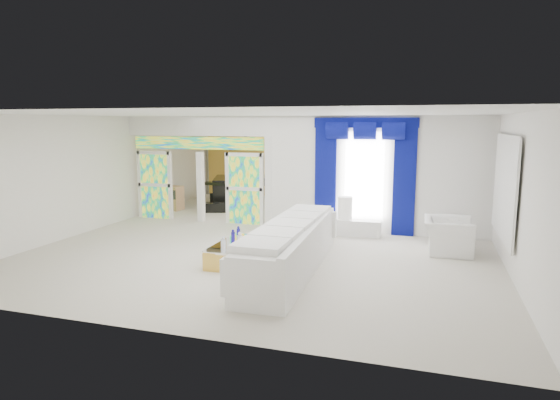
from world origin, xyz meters
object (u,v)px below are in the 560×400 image
(console_table, at_px, (357,228))
(grand_piano, at_px, (235,191))
(white_sofa, at_px, (291,250))
(armchair, at_px, (448,236))
(coffee_table, at_px, (232,252))

(console_table, height_order, grand_piano, grand_piano)
(white_sofa, bearing_deg, grand_piano, 118.17)
(console_table, relative_size, armchair, 1.04)
(grand_piano, bearing_deg, console_table, -56.59)
(white_sofa, height_order, coffee_table, white_sofa)
(grand_piano, bearing_deg, white_sofa, -79.72)
(coffee_table, bearing_deg, white_sofa, -12.53)
(armchair, bearing_deg, console_table, 64.05)
(armchair, relative_size, grand_piano, 0.62)
(white_sofa, xyz_separation_m, grand_piano, (-3.98, 6.84, 0.05))
(white_sofa, bearing_deg, coffee_table, 165.44)
(console_table, height_order, armchair, armchair)
(white_sofa, distance_m, coffee_table, 1.40)
(coffee_table, bearing_deg, console_table, 54.59)
(armchair, xyz_separation_m, grand_piano, (-6.90, 4.55, 0.09))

